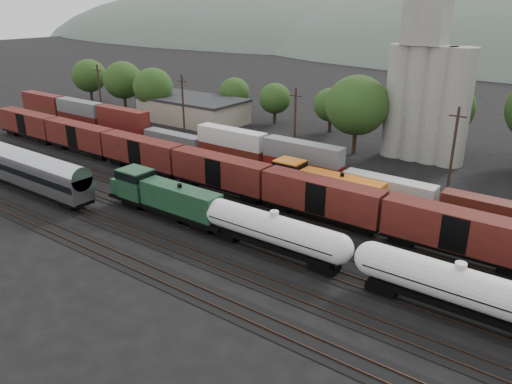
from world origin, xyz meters
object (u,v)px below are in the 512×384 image
Objects in this scene: orange_locomotive at (319,184)px; passenger_coach at (26,168)px; tank_car_a at (274,231)px; grain_silo at (427,90)px; green_locomotive at (161,195)px.

passenger_coach is at bearing -149.17° from orange_locomotive.
tank_car_a is at bearing -77.63° from orange_locomotive.
orange_locomotive is at bearing 30.83° from passenger_coach.
passenger_coach reaches higher than orange_locomotive.
orange_locomotive is 27.68m from grain_silo.
grain_silo is at bearing 89.15° from tank_car_a.
green_locomotive is at bearing -130.92° from orange_locomotive.
grain_silo is at bearing 50.88° from passenger_coach.
tank_car_a is 15.36m from orange_locomotive.
passenger_coach is 1.37× the size of orange_locomotive.
grain_silo is (37.41, 46.00, 7.81)m from passenger_coach.
tank_car_a is at bearing 0.00° from green_locomotive.
passenger_coach is (-20.50, -5.00, 0.73)m from green_locomotive.
tank_car_a is 0.60× the size of grain_silo.
orange_locomotive is at bearing 49.08° from green_locomotive.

